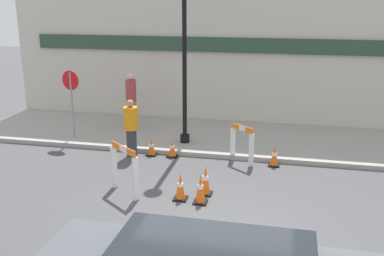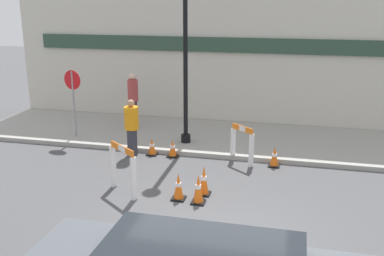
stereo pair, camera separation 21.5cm
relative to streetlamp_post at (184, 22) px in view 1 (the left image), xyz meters
name	(u,v)px [view 1 (the left image)]	position (x,y,z in m)	size (l,w,h in m)	color
ground_plane	(221,245)	(1.95, -5.38, -3.68)	(60.00, 60.00, 0.00)	#4C4C4F
sidewalk_slab	(252,139)	(1.95, 0.91, -3.61)	(18.00, 3.60, 0.13)	#9E9B93
storefront_facade	(260,47)	(1.95, 2.79, -0.93)	(18.00, 0.22, 5.50)	beige
streetlamp_post	(184,22)	(0.00, 0.00, 0.00)	(0.44, 0.44, 5.55)	black
stop_sign	(71,93)	(-3.51, -0.23, -2.14)	(0.59, 0.14, 2.09)	gray
barricade_0	(242,143)	(1.84, -1.03, -3.12)	(0.69, 0.59, 1.05)	white
barricade_1	(124,168)	(-0.55, -3.62, -3.05)	(0.86, 0.71, 1.15)	white
traffic_cone_0	(200,189)	(1.24, -3.74, -3.35)	(0.30, 0.30, 0.68)	black
traffic_cone_1	(274,156)	(2.72, -1.09, -3.41)	(0.30, 0.30, 0.56)	black
traffic_cone_2	(180,187)	(0.77, -3.66, -3.38)	(0.30, 0.30, 0.62)	black
traffic_cone_3	(206,181)	(1.26, -3.27, -3.34)	(0.30, 0.30, 0.70)	black
traffic_cone_4	(152,147)	(-0.75, -0.98, -3.44)	(0.30, 0.30, 0.49)	black
traffic_cone_5	(172,149)	(-0.13, -0.98, -3.44)	(0.30, 0.30, 0.50)	black
person_worker	(131,127)	(-1.28, -1.13, -2.82)	(0.52, 0.52, 1.63)	#33333D
person_pedestrian	(131,99)	(-2.11, 1.20, -2.56)	(0.44, 0.44, 1.83)	#33333D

